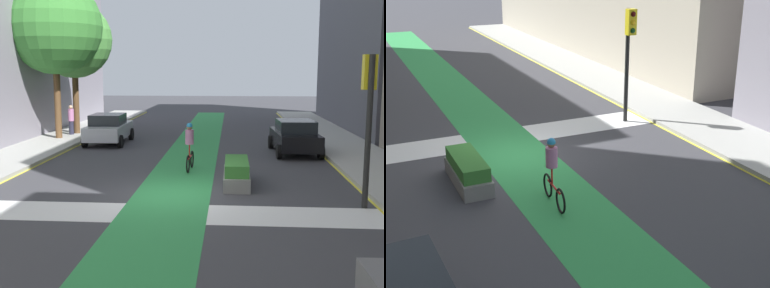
{
  "view_description": "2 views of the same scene",
  "coord_description": "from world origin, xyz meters",
  "views": [
    {
      "loc": [
        1.83,
        -14.53,
        3.79
      ],
      "look_at": [
        0.35,
        3.79,
        1.02
      ],
      "focal_mm": 45.42,
      "sensor_mm": 36.0,
      "label": 1
    },
    {
      "loc": [
        5.2,
        15.76,
        6.56
      ],
      "look_at": [
        -0.78,
        3.04,
        1.33
      ],
      "focal_mm": 49.84,
      "sensor_mm": 36.0,
      "label": 2
    }
  ],
  "objects": [
    {
      "name": "ground_plane",
      "position": [
        0.0,
        0.0,
        0.0
      ],
      "size": [
        120.0,
        120.0,
        0.0
      ],
      "primitive_type": "plane",
      "color": "#38383D"
    },
    {
      "name": "bike_lane_paint",
      "position": [
        0.04,
        0.0,
        0.0
      ],
      "size": [
        2.4,
        60.0,
        0.01
      ],
      "primitive_type": "cube",
      "color": "#2D8C47",
      "rests_on": "ground_plane"
    },
    {
      "name": "crosswalk_band",
      "position": [
        0.0,
        -2.0,
        0.0
      ],
      "size": [
        12.0,
        1.8,
        0.01
      ],
      "primitive_type": "cube",
      "color": "silver",
      "rests_on": "ground_plane"
    },
    {
      "name": "sidewalk_left",
      "position": [
        -7.5,
        0.0,
        0.07
      ],
      "size": [
        3.0,
        60.0,
        0.15
      ],
      "primitive_type": "cube",
      "color": "#9E9E99",
      "rests_on": "ground_plane"
    },
    {
      "name": "curb_stripe_left",
      "position": [
        -6.0,
        0.0,
        0.01
      ],
      "size": [
        0.16,
        60.0,
        0.01
      ],
      "primitive_type": "cube",
      "color": "yellow",
      "rests_on": "ground_plane"
    },
    {
      "name": "traffic_signal_near_left",
      "position": [
        -5.12,
        -1.66,
        3.08
      ],
      "size": [
        0.35,
        0.52,
        4.39
      ],
      "color": "black",
      "rests_on": "ground_plane"
    },
    {
      "name": "cyclist_in_lane",
      "position": [
        0.27,
        3.68,
        0.97
      ],
      "size": [
        0.32,
        1.73,
        1.86
      ],
      "color": "black",
      "rests_on": "ground_plane"
    },
    {
      "name": "median_planter",
      "position": [
        2.04,
        1.46,
        0.4
      ],
      "size": [
        0.85,
        2.54,
        0.85
      ],
      "color": "slate",
      "rests_on": "ground_plane"
    }
  ]
}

